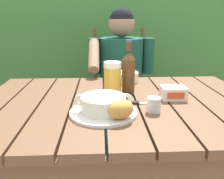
% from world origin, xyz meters
% --- Properties ---
extents(dining_table, '(1.31, 0.87, 0.75)m').
position_xyz_m(dining_table, '(-0.00, 0.00, 0.66)').
color(dining_table, brown).
rests_on(dining_table, ground_plane).
extents(hedge_backdrop, '(3.03, 0.82, 2.32)m').
position_xyz_m(hedge_backdrop, '(-0.14, 1.57, 0.96)').
color(hedge_backdrop, '#3D7036').
rests_on(hedge_backdrop, ground_plane).
extents(chair_near_diner, '(0.45, 0.40, 1.03)m').
position_xyz_m(chair_near_diner, '(0.07, 0.87, 0.50)').
color(chair_near_diner, brown).
rests_on(chair_near_diner, ground_plane).
extents(person_eating, '(0.48, 0.47, 1.19)m').
position_xyz_m(person_eating, '(0.06, 0.67, 0.70)').
color(person_eating, '#17483A').
rests_on(person_eating, ground_plane).
extents(serving_plate, '(0.27, 0.27, 0.01)m').
position_xyz_m(serving_plate, '(-0.08, -0.15, 0.76)').
color(serving_plate, white).
rests_on(serving_plate, dining_table).
extents(soup_bowl, '(0.23, 0.18, 0.07)m').
position_xyz_m(soup_bowl, '(-0.08, -0.15, 0.80)').
color(soup_bowl, white).
rests_on(soup_bowl, serving_plate).
extents(bread_roll, '(0.12, 0.11, 0.07)m').
position_xyz_m(bread_roll, '(-0.02, -0.22, 0.80)').
color(bread_roll, gold).
rests_on(bread_roll, serving_plate).
extents(beer_glass, '(0.09, 0.09, 0.17)m').
position_xyz_m(beer_glass, '(-0.03, 0.09, 0.83)').
color(beer_glass, gold).
rests_on(beer_glass, dining_table).
extents(beer_bottle, '(0.07, 0.07, 0.27)m').
position_xyz_m(beer_bottle, '(0.05, 0.13, 0.86)').
color(beer_bottle, '#533419').
rests_on(beer_bottle, dining_table).
extents(water_glass_small, '(0.06, 0.06, 0.06)m').
position_xyz_m(water_glass_small, '(0.13, -0.14, 0.78)').
color(water_glass_small, silver).
rests_on(water_glass_small, dining_table).
extents(butter_tub, '(0.11, 0.09, 0.06)m').
position_xyz_m(butter_tub, '(0.25, 0.02, 0.78)').
color(butter_tub, white).
rests_on(butter_tub, dining_table).
extents(table_knife, '(0.15, 0.03, 0.01)m').
position_xyz_m(table_knife, '(0.08, -0.04, 0.76)').
color(table_knife, silver).
rests_on(table_knife, dining_table).
extents(diner_bowl, '(0.14, 0.14, 0.06)m').
position_xyz_m(diner_bowl, '(0.07, 0.33, 0.78)').
color(diner_bowl, white).
rests_on(diner_bowl, dining_table).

